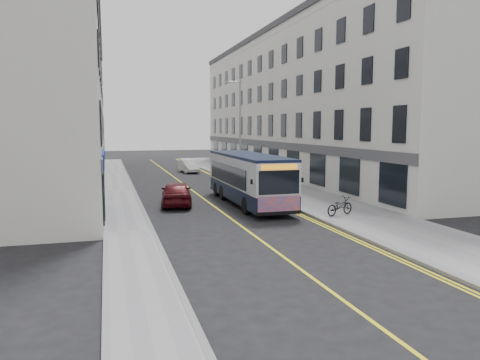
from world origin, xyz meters
TOP-DOWN VIEW (x-y plane):
  - ground at (0.00, 0.00)m, footprint 140.00×140.00m
  - pavement_east at (6.25, 12.00)m, footprint 4.50×64.00m
  - pavement_west at (-5.00, 12.00)m, footprint 2.00×64.00m
  - kerb_east at (4.00, 12.00)m, footprint 0.18×64.00m
  - kerb_west at (-4.00, 12.00)m, footprint 0.18×64.00m
  - road_centre_line at (0.00, 12.00)m, footprint 0.12×64.00m
  - road_dbl_yellow_inner at (3.55, 12.00)m, footprint 0.10×64.00m
  - road_dbl_yellow_outer at (3.75, 12.00)m, footprint 0.10×64.00m
  - terrace_east at (11.50, 21.00)m, footprint 6.00×46.00m
  - terrace_west at (-9.00, 21.00)m, footprint 6.00×46.00m
  - streetlamp at (4.17, 14.00)m, footprint 1.32×0.18m
  - city_bus at (2.05, 4.65)m, footprint 2.34×10.02m
  - bicycle at (5.25, -0.39)m, footprint 1.83×1.16m
  - pedestrian_near at (4.63, 14.38)m, footprint 0.70×0.49m
  - pedestrian_far at (8.00, 14.22)m, footprint 0.93×0.76m
  - car_white at (2.00, 24.49)m, footprint 1.70×3.93m
  - car_maroon at (-2.00, 5.42)m, footprint 2.21×4.35m

SIDE VIEW (x-z plane):
  - ground at x=0.00m, z-range 0.00..0.00m
  - road_centre_line at x=0.00m, z-range 0.00..0.01m
  - road_dbl_yellow_inner at x=3.55m, z-range 0.00..0.01m
  - road_dbl_yellow_outer at x=3.75m, z-range 0.00..0.01m
  - pavement_east at x=6.25m, z-range 0.00..0.12m
  - pavement_west at x=-5.00m, z-range 0.00..0.12m
  - kerb_east at x=4.00m, z-range 0.00..0.13m
  - kerb_west at x=-4.00m, z-range 0.00..0.13m
  - bicycle at x=5.25m, z-range 0.12..1.03m
  - car_white at x=2.00m, z-range 0.00..1.26m
  - car_maroon at x=-2.00m, z-range 0.00..1.42m
  - pedestrian_far at x=8.00m, z-range 0.12..1.91m
  - pedestrian_near at x=4.63m, z-range 0.12..1.92m
  - city_bus at x=2.05m, z-range 0.14..3.04m
  - streetlamp at x=4.17m, z-range 0.38..8.38m
  - terrace_east at x=11.50m, z-range 0.00..13.00m
  - terrace_west at x=-9.00m, z-range 0.00..13.00m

